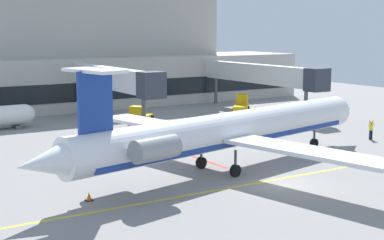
{
  "coord_description": "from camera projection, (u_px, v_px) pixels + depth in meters",
  "views": [
    {
      "loc": [
        -25.82,
        -29.46,
        10.66
      ],
      "look_at": [
        -0.1,
        11.48,
        3.0
      ],
      "focal_mm": 54.0,
      "sensor_mm": 36.0,
      "label": 1
    }
  ],
  "objects": [
    {
      "name": "ground",
      "position": [
        281.0,
        185.0,
        39.88
      ],
      "size": [
        120.0,
        120.0,
        0.11
      ],
      "color": "gray"
    },
    {
      "name": "terminal_building",
      "position": [
        90.0,
        50.0,
        81.14
      ],
      "size": [
        67.25,
        13.5,
        20.31
      ],
      "color": "#B7B2A8",
      "rests_on": "ground"
    },
    {
      "name": "jet_bridge_west",
      "position": [
        263.0,
        75.0,
        73.4
      ],
      "size": [
        2.4,
        22.73,
        6.26
      ],
      "color": "silver",
      "rests_on": "ground"
    },
    {
      "name": "jet_bridge_east",
      "position": [
        115.0,
        79.0,
        63.86
      ],
      "size": [
        2.4,
        20.37,
        6.49
      ],
      "color": "silver",
      "rests_on": "ground"
    },
    {
      "name": "regional_jet",
      "position": [
        227.0,
        131.0,
        43.45
      ],
      "size": [
        34.47,
        27.2,
        8.29
      ],
      "color": "white",
      "rests_on": "ground"
    },
    {
      "name": "baggage_tug",
      "position": [
        139.0,
        115.0,
        66.08
      ],
      "size": [
        3.51,
        3.37,
        1.97
      ],
      "color": "#E5B20C",
      "rests_on": "ground"
    },
    {
      "name": "pushback_tractor",
      "position": [
        265.0,
        121.0,
        61.43
      ],
      "size": [
        3.27,
        4.16,
        2.17
      ],
      "color": "#1E4CB2",
      "rests_on": "ground"
    },
    {
      "name": "belt_loader",
      "position": [
        241.0,
        104.0,
        74.13
      ],
      "size": [
        3.91,
        3.94,
        2.3
      ],
      "color": "#E5B20C",
      "rests_on": "ground"
    },
    {
      "name": "fuel_tank",
      "position": [
        2.0,
        116.0,
        61.57
      ],
      "size": [
        7.16,
        2.34,
        2.54
      ],
      "color": "white",
      "rests_on": "ground"
    },
    {
      "name": "marshaller",
      "position": [
        371.0,
        130.0,
        55.94
      ],
      "size": [
        0.83,
        0.34,
        1.93
      ],
      "color": "#191E33",
      "rests_on": "ground"
    },
    {
      "name": "safety_cone_alpha",
      "position": [
        89.0,
        197.0,
        36.14
      ],
      "size": [
        0.47,
        0.47,
        0.55
      ],
      "color": "orange",
      "rests_on": "ground"
    },
    {
      "name": "safety_cone_bravo",
      "position": [
        201.0,
        141.0,
        54.01
      ],
      "size": [
        0.47,
        0.47,
        0.55
      ],
      "color": "orange",
      "rests_on": "ground"
    },
    {
      "name": "safety_cone_charlie",
      "position": [
        103.0,
        155.0,
        47.96
      ],
      "size": [
        0.47,
        0.47,
        0.55
      ],
      "color": "orange",
      "rests_on": "ground"
    }
  ]
}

